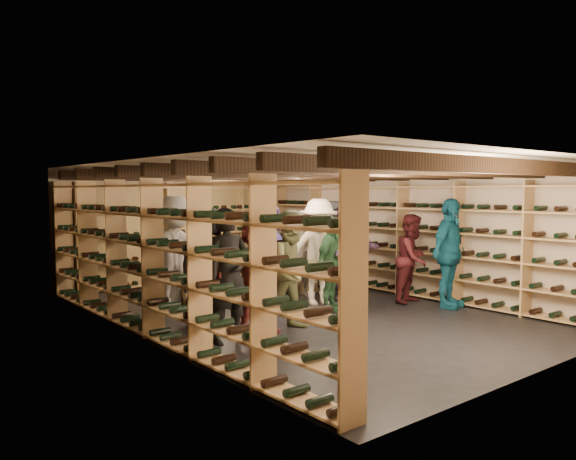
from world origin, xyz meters
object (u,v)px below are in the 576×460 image
(crate_stack_left, at_px, (197,293))
(person_3, at_px, (319,252))
(person_11, at_px, (350,254))
(person_1, at_px, (229,276))
(person_0, at_px, (206,265))
(person_5, at_px, (257,275))
(crate_loose, at_px, (310,287))
(crate_stack_right, at_px, (298,280))
(person_2, at_px, (293,270))
(person_8, at_px, (413,258))
(person_7, at_px, (301,255))
(person_10, at_px, (331,264))
(person_9, at_px, (175,254))
(person_4, at_px, (449,253))
(person_6, at_px, (266,255))
(person_12, at_px, (334,246))

(crate_stack_left, distance_m, person_3, 2.20)
(crate_stack_left, relative_size, person_3, 0.30)
(person_11, bearing_deg, person_1, 172.80)
(person_0, distance_m, person_5, 0.93)
(crate_loose, relative_size, person_3, 0.27)
(crate_stack_right, height_order, person_2, person_2)
(person_8, bearing_deg, crate_stack_right, 102.02)
(person_8, bearing_deg, person_3, 131.80)
(person_7, xyz_separation_m, person_11, (0.36, -0.92, 0.08))
(crate_stack_right, distance_m, person_10, 1.77)
(crate_stack_right, bearing_deg, crate_loose, -0.00)
(person_3, height_order, person_8, person_3)
(crate_stack_left, relative_size, person_11, 0.31)
(person_9, bearing_deg, person_2, -75.78)
(crate_stack_left, distance_m, person_10, 2.31)
(person_4, bearing_deg, person_0, 146.69)
(person_4, distance_m, person_7, 2.62)
(person_6, relative_size, person_8, 1.15)
(person_1, relative_size, person_3, 0.96)
(person_7, bearing_deg, crate_stack_left, 170.32)
(person_4, bearing_deg, crate_stack_right, 100.93)
(person_4, xyz_separation_m, person_9, (-3.75, 2.64, 0.02))
(person_9, bearing_deg, person_5, -88.92)
(person_12, bearing_deg, person_2, -141.63)
(crate_loose, xyz_separation_m, person_10, (-0.92, -1.58, 0.69))
(person_2, distance_m, person_10, 1.42)
(person_6, bearing_deg, person_12, -6.69)
(crate_stack_right, bearing_deg, person_1, -144.19)
(person_5, bearing_deg, person_6, 53.13)
(person_3, xyz_separation_m, person_5, (-2.03, -0.98, -0.09))
(person_9, bearing_deg, person_11, -31.75)
(person_7, height_order, person_12, person_12)
(person_0, height_order, person_10, person_0)
(person_0, relative_size, person_5, 1.07)
(crate_loose, xyz_separation_m, person_4, (0.81, -2.64, 0.84))
(person_7, height_order, person_10, person_7)
(crate_stack_left, relative_size, person_0, 0.31)
(person_12, bearing_deg, person_3, -143.28)
(person_6, height_order, person_12, person_6)
(person_4, distance_m, person_5, 3.61)
(crate_stack_right, distance_m, crate_loose, 0.35)
(person_7, xyz_separation_m, person_9, (-2.31, 0.45, 0.14))
(person_0, bearing_deg, person_12, 13.30)
(person_7, distance_m, person_10, 1.16)
(person_0, bearing_deg, person_2, -51.25)
(person_8, distance_m, person_9, 4.13)
(person_3, relative_size, person_7, 1.14)
(crate_stack_right, relative_size, person_3, 0.31)
(person_9, bearing_deg, crate_stack_right, -4.52)
(person_9, distance_m, person_12, 3.29)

